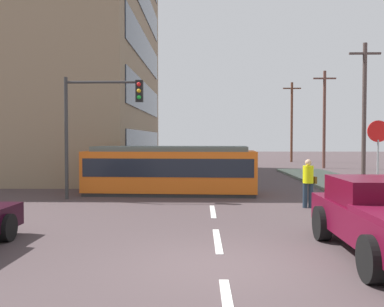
% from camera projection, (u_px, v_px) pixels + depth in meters
% --- Properties ---
extents(ground_plane, '(120.00, 120.00, 0.00)m').
position_uv_depth(ground_plane, '(210.00, 195.00, 18.04)').
color(ground_plane, '#46393B').
extents(lane_stripe_1, '(0.16, 2.40, 0.01)m').
position_uv_depth(lane_stripe_1, '(217.00, 240.00, 10.05)').
color(lane_stripe_1, silver).
rests_on(lane_stripe_1, ground).
extents(lane_stripe_2, '(0.16, 2.40, 0.01)m').
position_uv_depth(lane_stripe_2, '(213.00, 211.00, 14.05)').
color(lane_stripe_2, silver).
rests_on(lane_stripe_2, ground).
extents(lane_stripe_3, '(0.16, 2.40, 0.01)m').
position_uv_depth(lane_stripe_3, '(208.00, 180.00, 24.50)').
color(lane_stripe_3, silver).
rests_on(lane_stripe_3, ground).
extents(lane_stripe_4, '(0.16, 2.40, 0.01)m').
position_uv_depth(lane_stripe_4, '(207.00, 172.00, 30.50)').
color(lane_stripe_4, silver).
rests_on(lane_stripe_4, ground).
extents(corner_building, '(17.97, 17.93, 16.00)m').
position_uv_depth(corner_building, '(13.00, 55.00, 29.12)').
color(corner_building, '#8C755A').
rests_on(corner_building, ground).
extents(streetcar_tram, '(7.34, 2.88, 2.05)m').
position_uv_depth(streetcar_tram, '(171.00, 169.00, 18.51)').
color(streetcar_tram, orange).
rests_on(streetcar_tram, ground).
extents(city_bus, '(2.72, 5.79, 1.79)m').
position_uv_depth(city_bus, '(184.00, 160.00, 26.65)').
color(city_bus, '#BEB4B1').
rests_on(city_bus, ground).
extents(pedestrian_crossing, '(0.49, 0.36, 1.67)m').
position_uv_depth(pedestrian_crossing, '(308.00, 180.00, 14.79)').
color(pedestrian_crossing, '#1F2E3D').
rests_on(pedestrian_crossing, ground).
extents(parked_sedan_mid, '(1.98, 4.53, 1.19)m').
position_uv_depth(parked_sedan_mid, '(117.00, 172.00, 22.55)').
color(parked_sedan_mid, '#3F5A41').
rests_on(parked_sedan_mid, ground).
extents(stop_sign, '(0.76, 0.07, 2.88)m').
position_uv_depth(stop_sign, '(378.00, 144.00, 15.11)').
color(stop_sign, gray).
rests_on(stop_sign, sidewalk_curb_right).
extents(traffic_light_mast, '(3.09, 0.33, 4.77)m').
position_uv_depth(traffic_light_mast, '(98.00, 113.00, 16.77)').
color(traffic_light_mast, '#333333').
rests_on(traffic_light_mast, ground).
extents(utility_pole_mid, '(1.80, 0.24, 7.84)m').
position_uv_depth(utility_pole_mid, '(364.00, 109.00, 24.70)').
color(utility_pole_mid, '#4F3F3B').
rests_on(utility_pole_mid, ground).
extents(utility_pole_far, '(1.80, 0.24, 7.76)m').
position_uv_depth(utility_pole_far, '(324.00, 117.00, 34.34)').
color(utility_pole_far, brown).
rests_on(utility_pole_far, ground).
extents(utility_pole_distant, '(1.80, 0.24, 8.02)m').
position_uv_depth(utility_pole_distant, '(292.00, 120.00, 43.45)').
color(utility_pole_distant, brown).
rests_on(utility_pole_distant, ground).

